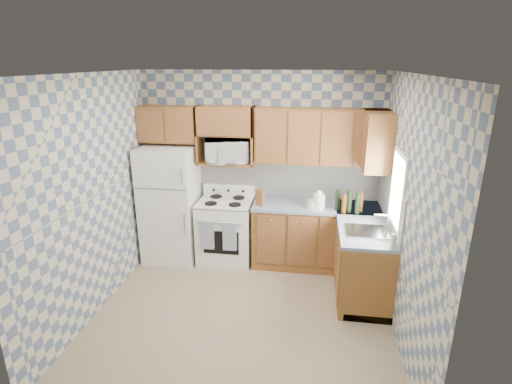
{
  "coord_description": "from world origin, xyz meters",
  "views": [
    {
      "loc": [
        0.73,
        -3.95,
        2.83
      ],
      "look_at": [
        0.05,
        0.75,
        1.25
      ],
      "focal_mm": 28.0,
      "sensor_mm": 36.0,
      "label": 1
    }
  ],
  "objects_px": {
    "electric_kettle": "(319,202)",
    "microwave": "(226,151)",
    "refrigerator": "(171,204)",
    "stove_body": "(226,231)"
  },
  "relations": [
    {
      "from": "electric_kettle",
      "to": "microwave",
      "type": "bearing_deg",
      "value": 168.5
    },
    {
      "from": "refrigerator",
      "to": "electric_kettle",
      "type": "relative_size",
      "value": 8.21
    },
    {
      "from": "refrigerator",
      "to": "stove_body",
      "type": "xyz_separation_m",
      "value": [
        0.8,
        0.03,
        -0.39
      ]
    },
    {
      "from": "stove_body",
      "to": "microwave",
      "type": "bearing_deg",
      "value": 89.73
    },
    {
      "from": "refrigerator",
      "to": "stove_body",
      "type": "bearing_deg",
      "value": 1.78
    },
    {
      "from": "stove_body",
      "to": "microwave",
      "type": "relative_size",
      "value": 1.54
    },
    {
      "from": "refrigerator",
      "to": "stove_body",
      "type": "height_order",
      "value": "refrigerator"
    },
    {
      "from": "microwave",
      "to": "electric_kettle",
      "type": "relative_size",
      "value": 2.86
    },
    {
      "from": "stove_body",
      "to": "refrigerator",
      "type": "bearing_deg",
      "value": -178.22
    },
    {
      "from": "refrigerator",
      "to": "electric_kettle",
      "type": "xyz_separation_m",
      "value": [
        2.12,
        -0.1,
        0.18
      ]
    }
  ]
}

